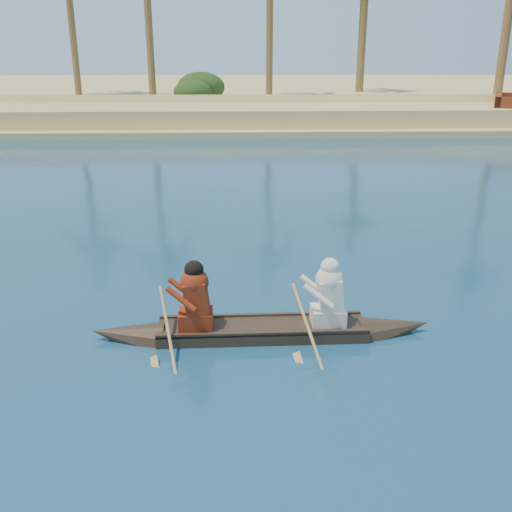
{
  "coord_description": "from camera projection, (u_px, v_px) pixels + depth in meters",
  "views": [
    {
      "loc": [
        7.6,
        -6.95,
        4.14
      ],
      "look_at": [
        7.97,
        2.67,
        0.69
      ],
      "focal_mm": 40.0,
      "sensor_mm": 36.0,
      "label": 1
    }
  ],
  "objects": [
    {
      "name": "sandy_embankment",
      "position": [
        149.0,
        95.0,
        51.59
      ],
      "size": [
        150.0,
        51.0,
        1.5
      ],
      "color": "#D0BB75",
      "rests_on": "ground"
    },
    {
      "name": "shrub_cluster",
      "position": [
        116.0,
        101.0,
        36.89
      ],
      "size": [
        100.0,
        6.0,
        2.4
      ],
      "primitive_type": null,
      "color": "#1C3111",
      "rests_on": "ground"
    },
    {
      "name": "canoe",
      "position": [
        262.0,
        319.0,
        8.73
      ],
      "size": [
        5.24,
        0.78,
        1.44
      ],
      "rotation": [
        0.0,
        0.0,
        0.02
      ],
      "color": "#33251C",
      "rests_on": "ground"
    }
  ]
}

